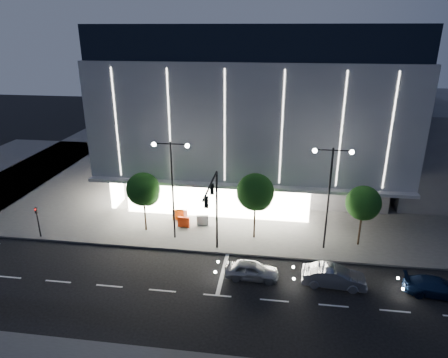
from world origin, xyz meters
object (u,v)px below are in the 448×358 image
object	(u,v)px
tree_mid	(256,194)
barrier_a	(184,222)
street_lamp_west	(172,176)
tree_left	(144,191)
car_lead	(252,270)
car_third	(437,287)
ped_signal_far	(38,219)
car_second	(334,277)
barrier_d	(182,215)
barrier_c	(178,215)
traffic_mast	(214,202)
street_lamp_east	(330,184)
tree_right	(363,205)
barrier_b	(203,220)

from	to	relation	value
tree_mid	barrier_a	world-z (taller)	tree_mid
street_lamp_west	tree_left	distance (m)	3.69
car_lead	car_third	xyz separation A→B (m)	(13.05, -0.19, -0.05)
ped_signal_far	tree_mid	size ratio (longest dim) A/B	0.49
street_lamp_west	tree_mid	size ratio (longest dim) A/B	1.46
ped_signal_far	barrier_a	xyz separation A→B (m)	(12.32, 3.57, -1.24)
tree_mid	car_second	bearing A→B (deg)	-44.92
car_lead	barrier_d	bearing A→B (deg)	42.11
street_lamp_west	barrier_c	xyz separation A→B (m)	(-0.58, 3.53, -5.31)
traffic_mast	car_third	world-z (taller)	traffic_mast
car_second	tree_mid	bearing A→B (deg)	48.62
street_lamp_east	barrier_a	world-z (taller)	street_lamp_east
street_lamp_west	barrier_a	bearing A→B (deg)	81.27
traffic_mast	tree_right	xyz separation A→B (m)	(12.03, 3.68, -1.14)
car_lead	barrier_b	distance (m)	9.33
car_third	car_second	bearing A→B (deg)	94.98
tree_left	barrier_d	world-z (taller)	tree_left
tree_right	barrier_d	world-z (taller)	tree_right
tree_right	barrier_a	size ratio (longest dim) A/B	5.01
car_second	barrier_d	xyz separation A→B (m)	(-13.45, 8.73, -0.10)
barrier_c	barrier_d	xyz separation A→B (m)	(0.34, 0.05, 0.00)
street_lamp_west	ped_signal_far	xyz separation A→B (m)	(-12.00, -1.50, -4.07)
car_lead	barrier_a	xyz separation A→B (m)	(-6.92, 7.13, -0.05)
street_lamp_west	barrier_a	size ratio (longest dim) A/B	8.18
tree_mid	car_lead	distance (m)	7.09
traffic_mast	tree_mid	size ratio (longest dim) A/B	1.15
barrier_d	barrier_c	bearing A→B (deg)	-179.18
barrier_d	tree_right	bearing A→B (deg)	-16.49
traffic_mast	street_lamp_west	world-z (taller)	street_lamp_west
ped_signal_far	barrier_c	size ratio (longest dim) A/B	2.73
car_third	barrier_b	bearing A→B (deg)	72.40
street_lamp_east	barrier_a	distance (m)	13.90
tree_left	barrier_d	size ratio (longest dim) A/B	5.20
car_third	tree_mid	bearing A→B (deg)	70.48
street_lamp_east	tree_right	xyz separation A→B (m)	(3.03, 1.02, -2.07)
traffic_mast	car_second	size ratio (longest dim) A/B	1.54
car_second	car_third	distance (m)	7.07
ped_signal_far	barrier_b	distance (m)	14.66
street_lamp_east	tree_left	xyz separation A→B (m)	(-15.97, 1.02, -1.92)
street_lamp_west	traffic_mast	bearing A→B (deg)	-33.65
barrier_a	barrier_d	bearing A→B (deg)	114.72
tree_mid	tree_right	size ratio (longest dim) A/B	1.12
tree_right	car_lead	xyz separation A→B (m)	(-8.79, -6.08, -3.19)
tree_left	tree_right	bearing A→B (deg)	-0.00
barrier_a	barrier_d	xyz separation A→B (m)	(-0.55, 1.51, 0.00)
car_second	tree_left	bearing A→B (deg)	72.67
tree_left	barrier_d	distance (m)	5.05
traffic_mast	barrier_b	distance (m)	7.17
barrier_b	car_lead	bearing A→B (deg)	-66.20
street_lamp_west	barrier_b	bearing A→B (deg)	52.95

